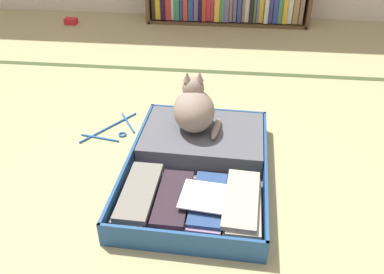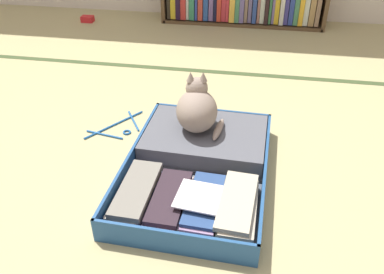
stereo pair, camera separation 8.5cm
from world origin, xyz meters
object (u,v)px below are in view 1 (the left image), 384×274
Objects in this scene: open_suitcase at (198,163)px; black_cat at (194,108)px; small_red_pouch at (71,21)px; clothes_hanger at (114,130)px.

black_cat is (-0.04, 0.20, 0.15)m from open_suitcase.
black_cat reaches higher than small_red_pouch.
black_cat reaches higher than open_suitcase.
open_suitcase is at bearing -55.87° from small_red_pouch.
clothes_hanger is (-0.42, 0.08, -0.19)m from black_cat.
clothes_hanger is at bearing 148.70° from open_suitcase.
black_cat is 2.05m from small_red_pouch.
small_red_pouch is (-1.21, 1.65, -0.17)m from black_cat.
black_cat is 0.46m from clothes_hanger.
open_suitcase is at bearing -31.30° from clothes_hanger.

